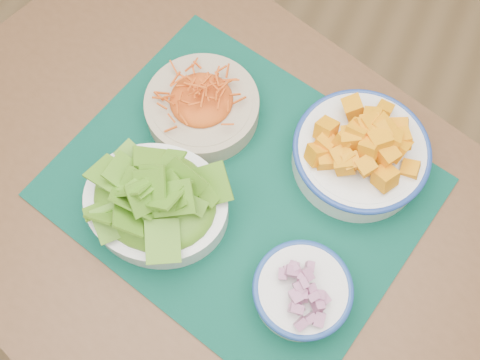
% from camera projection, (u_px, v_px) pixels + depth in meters
% --- Properties ---
extents(ground, '(4.00, 4.00, 0.00)m').
position_uv_depth(ground, '(220.00, 240.00, 1.65)').
color(ground, '#AC8453').
rests_on(ground, ground).
extents(table, '(1.34, 1.09, 0.75)m').
position_uv_depth(table, '(226.00, 228.00, 0.98)').
color(table, brown).
rests_on(table, ground).
extents(placemat, '(0.67, 0.59, 0.00)m').
position_uv_depth(placemat, '(240.00, 187.00, 0.90)').
color(placemat, '#032E24').
rests_on(placemat, table).
extents(carrot_bowl, '(0.25, 0.25, 0.08)m').
position_uv_depth(carrot_bowl, '(202.00, 104.00, 0.92)').
color(carrot_bowl, tan).
rests_on(carrot_bowl, placemat).
extents(squash_bowl, '(0.28, 0.28, 0.10)m').
position_uv_depth(squash_bowl, '(362.00, 150.00, 0.87)').
color(squash_bowl, white).
rests_on(squash_bowl, placemat).
extents(lettuce_bowl, '(0.26, 0.23, 0.11)m').
position_uv_depth(lettuce_bowl, '(155.00, 199.00, 0.84)').
color(lettuce_bowl, white).
rests_on(lettuce_bowl, placemat).
extents(onion_bowl, '(0.15, 0.15, 0.08)m').
position_uv_depth(onion_bowl, '(302.00, 290.00, 0.80)').
color(onion_bowl, white).
rests_on(onion_bowl, placemat).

